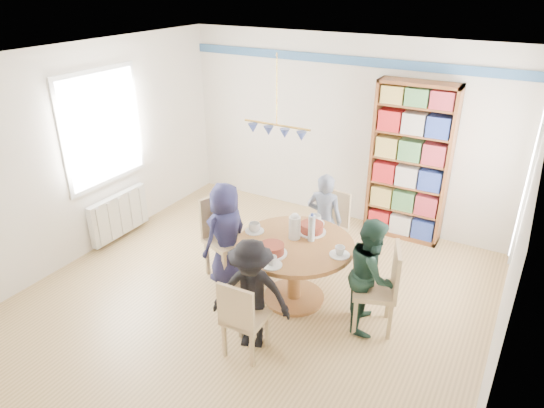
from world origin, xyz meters
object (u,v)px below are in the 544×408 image
Objects in this scene: radiator at (119,215)px; chair_left at (223,232)px; person_far at (324,220)px; bookshelf at (410,165)px; person_right at (371,274)px; chair_right at (383,285)px; person_near at (251,295)px; dining_table at (295,258)px; person_left at (226,234)px; chair_far at (330,224)px; chair_near at (242,316)px.

radiator is 0.98× the size of chair_left.
person_far is at bearing 15.90° from radiator.
radiator is 4.08m from bookshelf.
person_right is (3.69, -0.07, 0.27)m from radiator.
chair_left is 0.82× the size of person_far.
person_right is 1.00× the size of person_far.
person_near reaches higher than chair_right.
person_near is (1.00, -0.94, 0.03)m from chair_left.
radiator is 1.80m from chair_left.
dining_table is 0.88m from person_near.
chair_left is 1.28m from person_far.
chair_right reaches higher than radiator.
person_right is (-0.13, 0.00, 0.09)m from chair_right.
chair_left is 0.86× the size of person_near.
chair_right is 0.77× the size of person_left.
person_right is (0.89, -1.00, 0.10)m from chair_far.
person_far reaches higher than radiator.
dining_table is 1.03× the size of person_left.
person_left reaches higher than radiator.
bookshelf is (0.65, 1.12, 0.56)m from chair_far.
person_left is at bearing -130.63° from chair_far.
person_left is at bearing -125.59° from bookshelf.
chair_far is at bearing 90.41° from dining_table.
chair_right reaches higher than chair_near.
bookshelf is (0.64, 2.12, 0.52)m from dining_table.
radiator is at bearing 178.33° from dining_table.
person_left is at bearing -3.52° from radiator.
person_left reaches higher than chair_far.
chair_near is at bearing -90.28° from chair_far.
chair_near is at bearing -90.93° from dining_table.
dining_table reaches higher than radiator.
bookshelf reaches higher than chair_left.
person_left reaches higher than dining_table.
chair_left is 1.05× the size of chair_right.
bookshelf is at bearing 57.33° from person_near.
person_far is at bearing 70.32° from person_near.
chair_left is 1.18× the size of chair_near.
person_near is (-0.02, -1.88, 0.08)m from chair_far.
chair_far reaches higher than radiator.
person_right is at bearing -1.72° from chair_left.
person_near is at bearing 119.33° from person_right.
bookshelf is at bearing 30.55° from radiator.
bookshelf is at bearing 73.14° from dining_table.
radiator is 2.90m from person_far.
chair_right is 1.04× the size of chair_far.
chair_far is (-0.01, 1.01, -0.04)m from dining_table.
person_far is at bearing 140.38° from chair_right.
chair_left is 0.47× the size of bookshelf.
chair_far is at bearing 18.22° from radiator.
dining_table is at bearing 75.57° from person_right.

